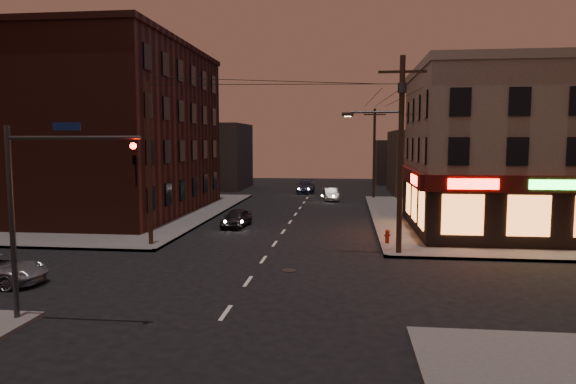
# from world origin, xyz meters

# --- Properties ---
(ground) EXTENTS (120.00, 120.00, 0.00)m
(ground) POSITION_xyz_m (0.00, 0.00, 0.00)
(ground) COLOR black
(ground) RESTS_ON ground
(sidewalk_ne) EXTENTS (24.00, 28.00, 0.15)m
(sidewalk_ne) POSITION_xyz_m (18.00, 19.00, 0.07)
(sidewalk_ne) COLOR #514F4C
(sidewalk_ne) RESTS_ON ground
(sidewalk_nw) EXTENTS (24.00, 28.00, 0.15)m
(sidewalk_nw) POSITION_xyz_m (-18.00, 19.00, 0.07)
(sidewalk_nw) COLOR #514F4C
(sidewalk_nw) RESTS_ON ground
(pizza_building) EXTENTS (15.85, 12.85, 10.50)m
(pizza_building) POSITION_xyz_m (15.93, 13.43, 5.35)
(pizza_building) COLOR gray
(pizza_building) RESTS_ON sidewalk_ne
(brick_apartment) EXTENTS (12.00, 20.00, 13.00)m
(brick_apartment) POSITION_xyz_m (-14.50, 19.00, 6.65)
(brick_apartment) COLOR #411C15
(brick_apartment) RESTS_ON sidewalk_nw
(bg_building_ne_a) EXTENTS (10.00, 12.00, 7.00)m
(bg_building_ne_a) POSITION_xyz_m (14.00, 38.00, 3.50)
(bg_building_ne_a) COLOR #3F3D3A
(bg_building_ne_a) RESTS_ON ground
(bg_building_nw) EXTENTS (9.00, 10.00, 8.00)m
(bg_building_nw) POSITION_xyz_m (-13.00, 42.00, 4.00)
(bg_building_nw) COLOR #3F3D3A
(bg_building_nw) RESTS_ON ground
(bg_building_ne_b) EXTENTS (8.00, 8.00, 6.00)m
(bg_building_ne_b) POSITION_xyz_m (12.00, 52.00, 3.00)
(bg_building_ne_b) COLOR #3F3D3A
(bg_building_ne_b) RESTS_ON ground
(utility_pole_main) EXTENTS (4.20, 0.44, 10.00)m
(utility_pole_main) POSITION_xyz_m (6.68, 5.80, 5.76)
(utility_pole_main) COLOR #382619
(utility_pole_main) RESTS_ON sidewalk_ne
(utility_pole_far) EXTENTS (0.26, 0.26, 9.00)m
(utility_pole_far) POSITION_xyz_m (6.80, 32.00, 4.65)
(utility_pole_far) COLOR #382619
(utility_pole_far) RESTS_ON sidewalk_ne
(utility_pole_west) EXTENTS (0.24, 0.24, 9.00)m
(utility_pole_west) POSITION_xyz_m (-6.80, 6.50, 4.65)
(utility_pole_west) COLOR #382619
(utility_pole_west) RESTS_ON sidewalk_nw
(traffic_signal) EXTENTS (4.49, 0.32, 6.47)m
(traffic_signal) POSITION_xyz_m (-5.57, -5.60, 4.16)
(traffic_signal) COLOR #333538
(traffic_signal) RESTS_ON ground
(sedan_near) EXTENTS (1.80, 3.76, 1.24)m
(sedan_near) POSITION_xyz_m (-3.41, 13.45, 0.62)
(sedan_near) COLOR black
(sedan_near) RESTS_ON ground
(sedan_mid) EXTENTS (1.80, 3.92, 1.24)m
(sedan_mid) POSITION_xyz_m (2.53, 30.08, 0.62)
(sedan_mid) COLOR slate
(sedan_mid) RESTS_ON ground
(sedan_far) EXTENTS (2.10, 4.89, 1.40)m
(sedan_far) POSITION_xyz_m (-0.58, 37.38, 0.70)
(sedan_far) COLOR #1A1E35
(sedan_far) RESTS_ON ground
(fire_hydrant) EXTENTS (0.36, 0.36, 0.79)m
(fire_hydrant) POSITION_xyz_m (6.40, 8.22, 0.58)
(fire_hydrant) COLOR #A0240E
(fire_hydrant) RESTS_ON sidewalk_ne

